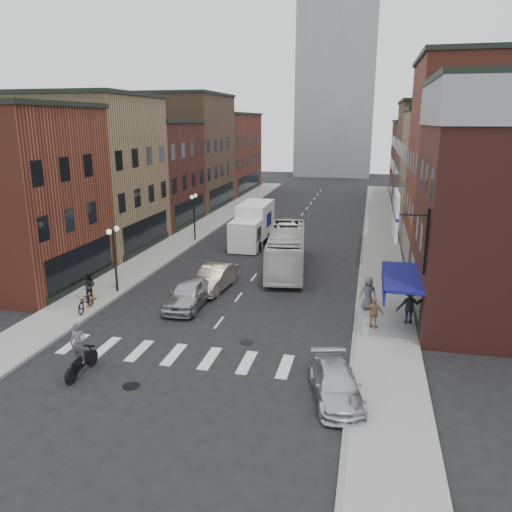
{
  "coord_description": "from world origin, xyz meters",
  "views": [
    {
      "loc": [
        7.33,
        -22.22,
        10.23
      ],
      "look_at": [
        0.67,
        6.78,
        2.12
      ],
      "focal_mm": 35.0,
      "sensor_mm": 36.0,
      "label": 1
    }
  ],
  "objects_px": {
    "streetlamp_near": "(114,247)",
    "transit_bus": "(286,249)",
    "curb_car": "(336,385)",
    "parked_bicycle": "(86,301)",
    "streetlamp_far": "(194,208)",
    "ped_right_b": "(374,313)",
    "billboard_sign": "(398,216)",
    "ped_right_c": "(368,293)",
    "bike_rack": "(90,299)",
    "motorcycle_rider": "(80,351)",
    "box_truck": "(253,225)",
    "ped_left_solo": "(89,286)",
    "ped_right_a": "(409,305)",
    "sedan_left_far": "(214,278)",
    "sedan_left_near": "(189,293)"
  },
  "relations": [
    {
      "from": "bike_rack",
      "to": "motorcycle_rider",
      "type": "xyz_separation_m",
      "value": [
        3.66,
        -6.89,
        0.54
      ]
    },
    {
      "from": "streetlamp_far",
      "to": "ped_left_solo",
      "type": "relative_size",
      "value": 2.49
    },
    {
      "from": "bike_rack",
      "to": "curb_car",
      "type": "distance_m",
      "value": 15.48
    },
    {
      "from": "curb_car",
      "to": "parked_bicycle",
      "type": "height_order",
      "value": "curb_car"
    },
    {
      "from": "sedan_left_near",
      "to": "sedan_left_far",
      "type": "relative_size",
      "value": 1.02
    },
    {
      "from": "sedan_left_far",
      "to": "curb_car",
      "type": "height_order",
      "value": "sedan_left_far"
    },
    {
      "from": "streetlamp_far",
      "to": "box_truck",
      "type": "distance_m",
      "value": 5.32
    },
    {
      "from": "streetlamp_near",
      "to": "ped_right_b",
      "type": "bearing_deg",
      "value": -8.33
    },
    {
      "from": "box_truck",
      "to": "sedan_left_near",
      "type": "xyz_separation_m",
      "value": [
        -0.11,
        -15.23,
        -0.88
      ]
    },
    {
      "from": "sedan_left_far",
      "to": "ped_right_c",
      "type": "xyz_separation_m",
      "value": [
        9.36,
        -1.6,
        0.3
      ]
    },
    {
      "from": "bike_rack",
      "to": "sedan_left_far",
      "type": "relative_size",
      "value": 0.17
    },
    {
      "from": "billboard_sign",
      "to": "ped_right_b",
      "type": "xyz_separation_m",
      "value": [
        -0.71,
        1.26,
        -5.19
      ]
    },
    {
      "from": "transit_bus",
      "to": "curb_car",
      "type": "bearing_deg",
      "value": -81.51
    },
    {
      "from": "ped_right_b",
      "to": "box_truck",
      "type": "bearing_deg",
      "value": -38.66
    },
    {
      "from": "bike_rack",
      "to": "transit_bus",
      "type": "height_order",
      "value": "transit_bus"
    },
    {
      "from": "sedan_left_far",
      "to": "ped_right_c",
      "type": "bearing_deg",
      "value": -4.41
    },
    {
      "from": "ped_right_a",
      "to": "ped_left_solo",
      "type": "bearing_deg",
      "value": -14.77
    },
    {
      "from": "transit_bus",
      "to": "box_truck",
      "type": "bearing_deg",
      "value": 114.08
    },
    {
      "from": "curb_car",
      "to": "ped_right_b",
      "type": "distance_m",
      "value": 7.01
    },
    {
      "from": "billboard_sign",
      "to": "ped_right_c",
      "type": "bearing_deg",
      "value": 104.92
    },
    {
      "from": "streetlamp_near",
      "to": "box_truck",
      "type": "distance_m",
      "value": 15.08
    },
    {
      "from": "parked_bicycle",
      "to": "ped_right_c",
      "type": "distance_m",
      "value": 15.5
    },
    {
      "from": "billboard_sign",
      "to": "curb_car",
      "type": "bearing_deg",
      "value": -110.44
    },
    {
      "from": "parked_bicycle",
      "to": "ped_right_c",
      "type": "height_order",
      "value": "ped_right_c"
    },
    {
      "from": "streetlamp_far",
      "to": "sedan_left_far",
      "type": "height_order",
      "value": "streetlamp_far"
    },
    {
      "from": "streetlamp_far",
      "to": "transit_bus",
      "type": "bearing_deg",
      "value": -35.13
    },
    {
      "from": "streetlamp_near",
      "to": "transit_bus",
      "type": "relative_size",
      "value": 0.39
    },
    {
      "from": "bike_rack",
      "to": "ped_right_a",
      "type": "height_order",
      "value": "ped_right_a"
    },
    {
      "from": "transit_bus",
      "to": "ped_right_c",
      "type": "height_order",
      "value": "transit_bus"
    },
    {
      "from": "streetlamp_near",
      "to": "ped_right_b",
      "type": "height_order",
      "value": "streetlamp_near"
    },
    {
      "from": "streetlamp_far",
      "to": "box_truck",
      "type": "xyz_separation_m",
      "value": [
        5.17,
        0.11,
        -1.24
      ]
    },
    {
      "from": "bike_rack",
      "to": "curb_car",
      "type": "relative_size",
      "value": 0.19
    },
    {
      "from": "ped_right_a",
      "to": "ped_right_b",
      "type": "xyz_separation_m",
      "value": [
        -1.72,
        -1.04,
        -0.19
      ]
    },
    {
      "from": "curb_car",
      "to": "ped_right_b",
      "type": "xyz_separation_m",
      "value": [
        1.38,
        6.86,
        0.34
      ]
    },
    {
      "from": "billboard_sign",
      "to": "bike_rack",
      "type": "bearing_deg",
      "value": 177.17
    },
    {
      "from": "box_truck",
      "to": "parked_bicycle",
      "type": "distance_m",
      "value": 18.22
    },
    {
      "from": "bike_rack",
      "to": "box_truck",
      "type": "height_order",
      "value": "box_truck"
    },
    {
      "from": "transit_bus",
      "to": "ped_right_b",
      "type": "xyz_separation_m",
      "value": [
        6.09,
        -9.77,
        -0.51
      ]
    },
    {
      "from": "bike_rack",
      "to": "billboard_sign",
      "type": "bearing_deg",
      "value": -2.83
    },
    {
      "from": "parked_bicycle",
      "to": "streetlamp_far",
      "type": "bearing_deg",
      "value": 80.53
    },
    {
      "from": "bike_rack",
      "to": "ped_right_c",
      "type": "height_order",
      "value": "ped_right_c"
    },
    {
      "from": "bike_rack",
      "to": "curb_car",
      "type": "bearing_deg",
      "value": -24.41
    },
    {
      "from": "sedan_left_far",
      "to": "ped_right_a",
      "type": "xyz_separation_m",
      "value": [
        11.41,
        -3.2,
        0.38
      ]
    },
    {
      "from": "streetlamp_near",
      "to": "ped_left_solo",
      "type": "bearing_deg",
      "value": -117.41
    },
    {
      "from": "streetlamp_near",
      "to": "parked_bicycle",
      "type": "relative_size",
      "value": 2.08
    },
    {
      "from": "motorcycle_rider",
      "to": "parked_bicycle",
      "type": "height_order",
      "value": "motorcycle_rider"
    },
    {
      "from": "streetlamp_far",
      "to": "curb_car",
      "type": "relative_size",
      "value": 0.99
    },
    {
      "from": "streetlamp_far",
      "to": "ped_right_b",
      "type": "distance_m",
      "value": 22.38
    },
    {
      "from": "streetlamp_near",
      "to": "box_truck",
      "type": "height_order",
      "value": "streetlamp_near"
    },
    {
      "from": "streetlamp_near",
      "to": "sedan_left_far",
      "type": "relative_size",
      "value": 0.89
    }
  ]
}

